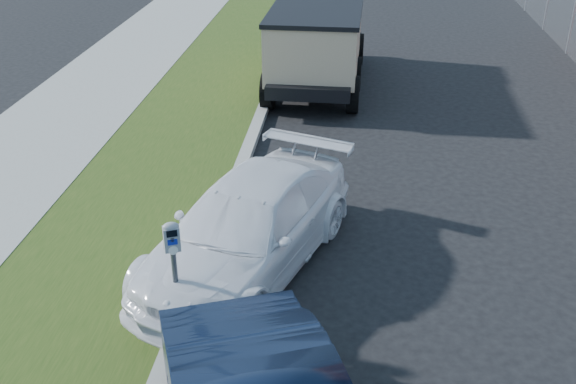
{
  "coord_description": "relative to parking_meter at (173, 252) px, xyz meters",
  "views": [
    {
      "loc": [
        -0.49,
        -8.07,
        5.73
      ],
      "look_at": [
        -1.4,
        1.0,
        1.0
      ],
      "focal_mm": 42.0,
      "sensor_mm": 36.0,
      "label": 1
    }
  ],
  "objects": [
    {
      "name": "streetside",
      "position": [
        -2.95,
        3.19,
        -1.17
      ],
      "size": [
        6.12,
        50.0,
        0.15
      ],
      "color": "gray",
      "rests_on": "ground"
    },
    {
      "name": "parking_meter",
      "position": [
        0.0,
        0.0,
        0.0
      ],
      "size": [
        0.24,
        0.2,
        1.51
      ],
      "rotation": [
        0.0,
        0.0,
        0.39
      ],
      "color": "#3F4247",
      "rests_on": "ground"
    },
    {
      "name": "ground",
      "position": [
        2.61,
        1.19,
        -1.23
      ],
      "size": [
        120.0,
        120.0,
        0.0
      ],
      "primitive_type": "plane",
      "color": "black",
      "rests_on": "ground"
    },
    {
      "name": "dump_truck",
      "position": [
        1.18,
        10.77,
        0.04
      ],
      "size": [
        2.45,
        5.84,
        2.26
      ],
      "rotation": [
        0.0,
        0.0,
        -0.02
      ],
      "color": "black",
      "rests_on": "ground"
    },
    {
      "name": "white_wagon",
      "position": [
        0.69,
        1.71,
        -0.56
      ],
      "size": [
        3.34,
        4.98,
        1.34
      ],
      "primitive_type": "imported",
      "rotation": [
        0.0,
        0.0,
        -0.35
      ],
      "color": "white",
      "rests_on": "ground"
    }
  ]
}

